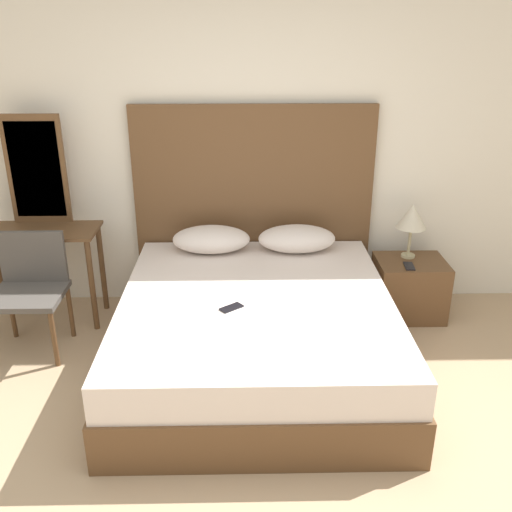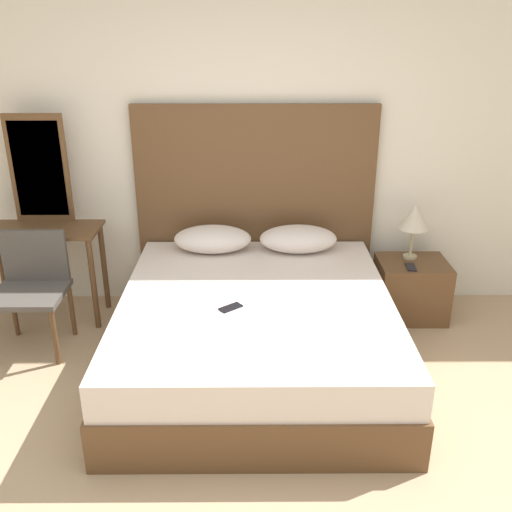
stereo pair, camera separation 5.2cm
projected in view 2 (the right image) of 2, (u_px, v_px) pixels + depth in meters
ground_plane at (232, 499)px, 2.89m from camera, size 16.00×16.00×0.00m
wall_back at (239, 142)px, 4.51m from camera, size 10.00×0.06×2.70m
bed at (256, 333)px, 3.89m from camera, size 1.83×2.05×0.54m
headboard at (255, 208)px, 4.65m from camera, size 1.92×0.05×1.65m
pillow_left at (213, 239)px, 4.48m from camera, size 0.61×0.35×0.21m
pillow_right at (298, 239)px, 4.49m from camera, size 0.61×0.35×0.21m
phone_on_bed at (231, 307)px, 3.63m from camera, size 0.16×0.15×0.01m
nightstand at (411, 289)px, 4.59m from camera, size 0.54×0.44×0.48m
table_lamp at (414, 218)px, 4.45m from camera, size 0.24×0.24×0.44m
phone_on_nightstand at (411, 267)px, 4.39m from camera, size 0.08×0.16×0.01m
vanity_desk at (42, 247)px, 4.42m from camera, size 0.92×0.42×0.77m
vanity_mirror at (39, 169)px, 4.37m from camera, size 0.45×0.03×0.84m
chair at (31, 282)px, 4.09m from camera, size 0.50×0.46×0.85m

